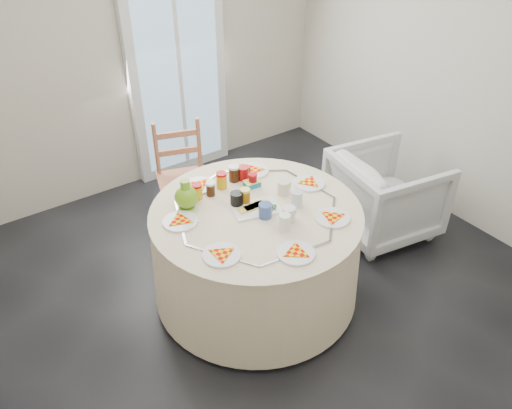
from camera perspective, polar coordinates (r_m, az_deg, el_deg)
floor at (r=3.87m, az=0.83°, el=-9.44°), size 4.00×4.00×0.00m
wall_back at (r=4.75m, az=-13.96°, el=16.69°), size 4.00×0.02×2.60m
wall_right at (r=4.50m, az=22.78°, el=14.04°), size 0.02×4.00×2.60m
glass_door at (r=4.94m, az=-8.95°, el=14.86°), size 1.00×0.08×2.10m
table at (r=3.58m, az=0.00°, el=-5.60°), size 1.48×1.48×0.75m
wooden_chair at (r=4.25m, az=-8.28°, el=2.80°), size 0.53×0.52×0.94m
armchair at (r=4.34m, az=14.59°, el=1.44°), size 0.86×0.90×0.81m
place_settings at (r=3.34m, az=0.00°, el=-0.42°), size 1.66×1.66×0.02m
jar_cluster at (r=3.50m, az=-3.65°, el=2.32°), size 0.51×0.39×0.13m
butter_tub at (r=3.59m, az=-0.46°, el=2.57°), size 0.12×0.09×0.05m
green_pitcher at (r=3.35m, az=-8.03°, el=1.41°), size 0.21×0.21×0.21m
cheese_platter at (r=3.35m, az=0.02°, el=-0.27°), size 0.36×0.29×0.04m
mugs_glasses at (r=3.38m, az=1.44°, el=0.81°), size 0.70×0.70×0.12m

